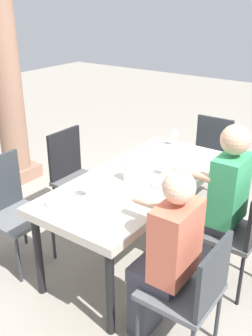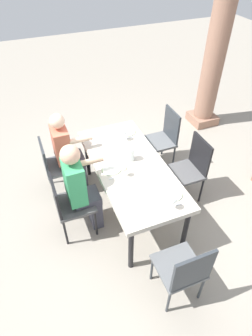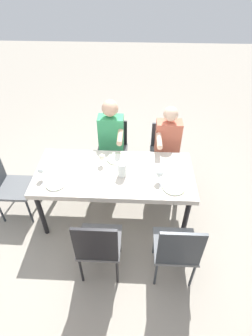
# 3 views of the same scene
# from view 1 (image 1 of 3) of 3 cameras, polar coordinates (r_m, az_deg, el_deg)

# --- Properties ---
(ground_plane) EXTENTS (16.00, 16.00, 0.00)m
(ground_plane) POSITION_cam_1_polar(r_m,az_deg,el_deg) (3.58, 1.97, -12.43)
(ground_plane) COLOR gray
(dining_table) EXTENTS (1.87, 0.84, 0.76)m
(dining_table) POSITION_cam_1_polar(r_m,az_deg,el_deg) (3.22, 2.15, -2.43)
(dining_table) COLOR beige
(dining_table) RESTS_ON ground
(chair_west_north) EXTENTS (0.44, 0.44, 0.94)m
(chair_west_north) POSITION_cam_1_polar(r_m,az_deg,el_deg) (3.38, -16.67, -5.30)
(chair_west_north) COLOR #5B5E61
(chair_west_north) RESTS_ON ground
(chair_west_south) EXTENTS (0.44, 0.44, 0.86)m
(chair_west_south) POSITION_cam_1_polar(r_m,az_deg,el_deg) (2.48, 9.73, -17.22)
(chair_west_south) COLOR #5B5E61
(chair_west_south) RESTS_ON ground
(chair_mid_north) EXTENTS (0.44, 0.44, 0.95)m
(chair_mid_north) POSITION_cam_1_polar(r_m,az_deg,el_deg) (3.83, -7.63, -0.64)
(chair_mid_north) COLOR #4F4F50
(chair_mid_north) RESTS_ON ground
(chair_mid_south) EXTENTS (0.44, 0.44, 0.88)m
(chair_mid_south) POSITION_cam_1_polar(r_m,az_deg,el_deg) (3.07, 16.43, -8.67)
(chair_mid_south) COLOR #4F4F50
(chair_mid_south) RESTS_ON ground
(chair_head_east) EXTENTS (0.44, 0.44, 0.91)m
(chair_head_east) POSITION_cam_1_polar(r_m,az_deg,el_deg) (4.39, 12.04, 1.99)
(chair_head_east) COLOR #5B5E61
(chair_head_east) RESTS_ON ground
(diner_woman_green) EXTENTS (0.35, 0.49, 1.25)m
(diner_woman_green) POSITION_cam_1_polar(r_m,az_deg,el_deg) (2.45, 5.80, -12.67)
(diner_woman_green) COLOR #3F3F4C
(diner_woman_green) RESTS_ON ground
(diner_man_white) EXTENTS (0.35, 0.50, 1.32)m
(diner_man_white) POSITION_cam_1_polar(r_m,az_deg,el_deg) (3.02, 13.69, -4.67)
(diner_man_white) COLOR #3F3F4C
(diner_man_white) RESTS_ON ground
(stone_column_centre) EXTENTS (0.43, 0.43, 3.02)m
(stone_column_centre) POSITION_cam_1_polar(r_m,az_deg,el_deg) (4.73, -17.56, 15.18)
(stone_column_centre) COLOR #936B56
(stone_column_centre) RESTS_ON ground
(plate_0) EXTENTS (0.26, 0.26, 0.02)m
(plate_0) POSITION_cam_1_polar(r_m,az_deg,el_deg) (2.85, -9.38, -4.82)
(plate_0) COLOR white
(plate_0) RESTS_ON dining_table
(wine_glass_0) EXTENTS (0.08, 0.08, 0.16)m
(wine_glass_0) POSITION_cam_1_polar(r_m,az_deg,el_deg) (2.84, -5.78, -2.27)
(wine_glass_0) COLOR white
(wine_glass_0) RESTS_ON dining_table
(fork_0) EXTENTS (0.02, 0.17, 0.01)m
(fork_0) POSITION_cam_1_polar(r_m,az_deg,el_deg) (2.76, -11.55, -6.11)
(fork_0) COLOR silver
(fork_0) RESTS_ON dining_table
(spoon_0) EXTENTS (0.03, 0.17, 0.01)m
(spoon_0) POSITION_cam_1_polar(r_m,az_deg,el_deg) (2.94, -7.33, -3.80)
(spoon_0) COLOR silver
(spoon_0) RESTS_ON dining_table
(plate_1) EXTENTS (0.24, 0.24, 0.02)m
(plate_1) POSITION_cam_1_polar(r_m,az_deg,el_deg) (3.07, 5.86, -2.39)
(plate_1) COLOR white
(plate_1) RESTS_ON dining_table
(wine_glass_1) EXTENTS (0.08, 0.08, 0.15)m
(wine_glass_1) POSITION_cam_1_polar(r_m,az_deg,el_deg) (3.20, 5.86, 0.76)
(wine_glass_1) COLOR white
(wine_glass_1) RESTS_ON dining_table
(fork_1) EXTENTS (0.03, 0.17, 0.01)m
(fork_1) POSITION_cam_1_polar(r_m,az_deg,el_deg) (2.95, 4.38, -3.55)
(fork_1) COLOR silver
(fork_1) RESTS_ON dining_table
(spoon_1) EXTENTS (0.02, 0.17, 0.01)m
(spoon_1) POSITION_cam_1_polar(r_m,az_deg,el_deg) (3.19, 7.22, -1.50)
(spoon_1) COLOR silver
(spoon_1) RESTS_ON dining_table
(plate_2) EXTENTS (0.22, 0.22, 0.02)m
(plate_2) POSITION_cam_1_polar(r_m,az_deg,el_deg) (3.80, 4.52, 3.03)
(plate_2) COLOR white
(plate_2) RESTS_ON dining_table
(wine_glass_2) EXTENTS (0.08, 0.08, 0.16)m
(wine_glass_2) POSITION_cam_1_polar(r_m,az_deg,el_deg) (3.85, 7.16, 4.96)
(wine_glass_2) COLOR white
(wine_glass_2) RESTS_ON dining_table
(fork_2) EXTENTS (0.02, 0.17, 0.01)m
(fork_2) POSITION_cam_1_polar(r_m,az_deg,el_deg) (3.68, 3.29, 2.27)
(fork_2) COLOR silver
(fork_2) RESTS_ON dining_table
(spoon_2) EXTENTS (0.03, 0.17, 0.01)m
(spoon_2) POSITION_cam_1_polar(r_m,az_deg,el_deg) (3.92, 5.67, 3.58)
(spoon_2) COLOR silver
(spoon_2) RESTS_ON dining_table
(water_pitcher) EXTENTS (0.10, 0.10, 0.17)m
(water_pitcher) POSITION_cam_1_polar(r_m,az_deg,el_deg) (3.10, 0.56, -0.52)
(water_pitcher) COLOR white
(water_pitcher) RESTS_ON dining_table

